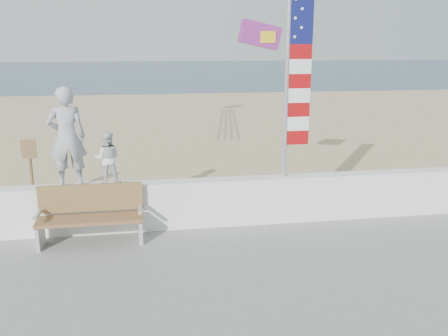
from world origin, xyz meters
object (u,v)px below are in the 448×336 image
Objects in this scene: bench at (91,214)px; flag at (294,76)px; child at (107,158)px; adult at (67,137)px.

bench is 4.40m from flag.
child reaches higher than bench.
flag is (3.42, -0.00, 1.43)m from child.
flag reaches higher than child.
adult is at bearing 180.00° from flag.
bench is (-0.30, -0.45, -0.88)m from child.
flag reaches higher than adult.
child is at bearing 180.00° from flag.
adult is 1.41m from bench.
bench is 0.51× the size of flag.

